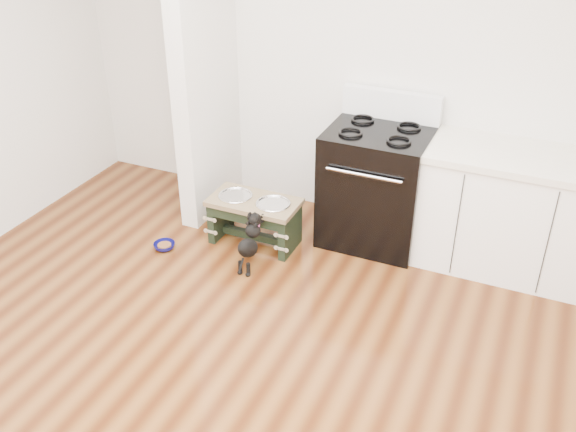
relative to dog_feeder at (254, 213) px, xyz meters
The scene contains 8 objects.
ground 1.82m from the dog_feeder, 71.28° to the right, with size 5.00×5.00×0.00m, color #431E0C.
room_shell 2.25m from the dog_feeder, 71.28° to the right, with size 5.00×5.00×5.00m.
partition_wall 1.29m from the dog_feeder, 146.56° to the left, with size 0.15×0.80×2.70m, color silver.
oven_range 0.97m from the dog_feeder, 28.68° to the left, with size 0.76×0.69×1.14m.
cabinet_run 1.88m from the dog_feeder, 14.61° to the left, with size 1.24×0.64×0.91m.
dog_feeder is the anchor object (origin of this frame).
puppy 0.34m from the dog_feeder, 68.85° to the right, with size 0.12×0.36×0.42m.
floor_bowl 0.75m from the dog_feeder, 148.22° to the right, with size 0.22×0.22×0.05m.
Camera 1 is at (1.40, -2.12, 2.76)m, focal length 40.00 mm.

